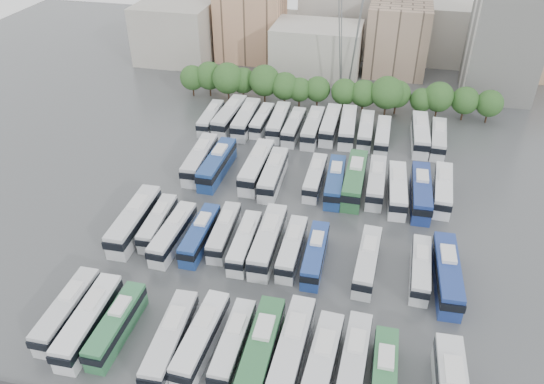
% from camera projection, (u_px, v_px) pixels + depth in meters
% --- Properties ---
extents(ground, '(220.00, 220.00, 0.00)m').
position_uv_depth(ground, '(290.00, 228.00, 77.15)').
color(ground, '#424447').
rests_on(ground, ground).
extents(tree_line, '(66.66, 7.89, 8.38)m').
position_uv_depth(tree_line, '(324.00, 88.00, 108.95)').
color(tree_line, black).
rests_on(tree_line, ground).
extents(city_buildings, '(102.00, 35.00, 20.00)m').
position_uv_depth(city_buildings, '(319.00, 28.00, 132.32)').
color(city_buildings, '#9E998E').
rests_on(city_buildings, ground).
extents(apartment_tower, '(14.00, 14.00, 26.00)m').
position_uv_depth(apartment_tower, '(506.00, 36.00, 110.40)').
color(apartment_tower, silver).
rests_on(apartment_tower, ground).
extents(electricity_pylon, '(9.00, 6.91, 33.83)m').
position_uv_depth(electricity_pylon, '(351.00, 9.00, 106.84)').
color(electricity_pylon, slate).
rests_on(electricity_pylon, ground).
extents(bus_r0_s0, '(2.74, 11.79, 3.69)m').
position_uv_depth(bus_r0_s0, '(68.00, 310.00, 61.37)').
color(bus_r0_s0, silver).
rests_on(bus_r0_s0, ground).
extents(bus_r0_s1, '(3.07, 12.52, 3.91)m').
position_uv_depth(bus_r0_s1, '(89.00, 320.00, 59.87)').
color(bus_r0_s1, silver).
rests_on(bus_r0_s1, ground).
extents(bus_r0_s2, '(2.49, 11.28, 3.54)m').
position_uv_depth(bus_r0_s2, '(117.00, 325.00, 59.58)').
color(bus_r0_s2, '#317246').
rests_on(bus_r0_s2, ground).
extents(bus_r0_s4, '(3.25, 12.39, 3.85)m').
position_uv_depth(bus_r0_s4, '(171.00, 339.00, 57.66)').
color(bus_r0_s4, silver).
rests_on(bus_r0_s4, ground).
extents(bus_r0_s5, '(3.10, 12.01, 3.74)m').
position_uv_depth(bus_r0_s5, '(201.00, 338.00, 57.90)').
color(bus_r0_s5, silver).
rests_on(bus_r0_s5, ground).
extents(bus_r0_s6, '(2.43, 11.04, 3.46)m').
position_uv_depth(bus_r0_s6, '(233.00, 343.00, 57.44)').
color(bus_r0_s6, silver).
rests_on(bus_r0_s6, ground).
extents(bus_r0_s7, '(3.05, 13.11, 4.10)m').
position_uv_depth(bus_r0_s7, '(261.00, 351.00, 56.24)').
color(bus_r0_s7, '#2C673B').
rests_on(bus_r0_s7, ground).
extents(bus_r0_s8, '(3.05, 12.79, 3.99)m').
position_uv_depth(bus_r0_s8, '(292.00, 348.00, 56.60)').
color(bus_r0_s8, silver).
rests_on(bus_r0_s8, ground).
extents(bus_r0_s9, '(3.33, 12.54, 3.90)m').
position_uv_depth(bus_r0_s9, '(321.00, 365.00, 54.83)').
color(bus_r0_s9, silver).
rests_on(bus_r0_s9, ground).
extents(bus_r0_s10, '(2.99, 11.89, 3.70)m').
position_uv_depth(bus_r0_s10, '(354.00, 362.00, 55.22)').
color(bus_r0_s10, silver).
rests_on(bus_r0_s10, ground).
extents(bus_r0_s11, '(2.62, 11.55, 3.62)m').
position_uv_depth(bus_r0_s11, '(384.00, 379.00, 53.60)').
color(bus_r0_s11, '#2F6E3F').
rests_on(bus_r0_s11, ground).
extents(bus_r1_s0, '(3.27, 13.58, 4.24)m').
position_uv_depth(bus_r1_s0, '(135.00, 220.00, 75.36)').
color(bus_r1_s0, silver).
rests_on(bus_r1_s0, ground).
extents(bus_r1_s1, '(2.90, 10.95, 3.40)m').
position_uv_depth(bus_r1_s1, '(158.00, 222.00, 75.57)').
color(bus_r1_s1, silver).
rests_on(bus_r1_s1, ground).
extents(bus_r1_s2, '(2.93, 11.76, 3.67)m').
position_uv_depth(bus_r1_s2, '(173.00, 233.00, 73.29)').
color(bus_r1_s2, silver).
rests_on(bus_r1_s2, ground).
extents(bus_r1_s3, '(2.49, 11.28, 3.54)m').
position_uv_depth(bus_r1_s3, '(200.00, 234.00, 73.19)').
color(bus_r1_s3, navy).
rests_on(bus_r1_s3, ground).
extents(bus_r1_s4, '(2.85, 10.99, 3.42)m').
position_uv_depth(bus_r1_s4, '(224.00, 231.00, 73.81)').
color(bus_r1_s4, silver).
rests_on(bus_r1_s4, ground).
extents(bus_r1_s5, '(2.72, 11.22, 3.50)m').
position_uv_depth(bus_r1_s5, '(245.00, 242.00, 71.79)').
color(bus_r1_s5, silver).
rests_on(bus_r1_s5, ground).
extents(bus_r1_s6, '(2.99, 13.05, 4.08)m').
position_uv_depth(bus_r1_s6, '(268.00, 240.00, 71.64)').
color(bus_r1_s6, silver).
rests_on(bus_r1_s6, ground).
extents(bus_r1_s7, '(2.49, 11.19, 3.51)m').
position_uv_depth(bus_r1_s7, '(292.00, 248.00, 70.80)').
color(bus_r1_s7, silver).
rests_on(bus_r1_s7, ground).
extents(bus_r1_s8, '(2.66, 11.22, 3.50)m').
position_uv_depth(bus_r1_s8, '(315.00, 254.00, 69.72)').
color(bus_r1_s8, navy).
rests_on(bus_r1_s8, ground).
extents(bus_r1_s10, '(3.01, 11.73, 3.65)m').
position_uv_depth(bus_r1_s10, '(367.00, 261.00, 68.56)').
color(bus_r1_s10, silver).
rests_on(bus_r1_s10, ground).
extents(bus_r1_s12, '(2.53, 10.85, 3.39)m').
position_uv_depth(bus_r1_s12, '(420.00, 269.00, 67.47)').
color(bus_r1_s12, silver).
rests_on(bus_r1_s12, ground).
extents(bus_r1_s13, '(3.44, 13.10, 4.07)m').
position_uv_depth(bus_r1_s13, '(447.00, 273.00, 66.22)').
color(bus_r1_s13, navy).
rests_on(bus_r1_s13, ground).
extents(bus_r2_s1, '(3.36, 13.12, 4.09)m').
position_uv_depth(bus_r2_s1, '(200.00, 159.00, 89.84)').
color(bus_r2_s1, silver).
rests_on(bus_r2_s1, ground).
extents(bus_r2_s2, '(3.08, 13.15, 4.11)m').
position_uv_depth(bus_r2_s2, '(217.00, 164.00, 88.48)').
color(bus_r2_s2, navy).
rests_on(bus_r2_s2, ground).
extents(bus_r2_s4, '(3.03, 13.42, 4.20)m').
position_uv_depth(bus_r2_s4, '(257.00, 166.00, 87.75)').
color(bus_r2_s4, silver).
rests_on(bus_r2_s4, ground).
extents(bus_r2_s5, '(3.04, 12.67, 3.96)m').
position_uv_depth(bus_r2_s5, '(273.00, 174.00, 85.98)').
color(bus_r2_s5, silver).
rests_on(bus_r2_s5, ground).
extents(bus_r2_s7, '(2.44, 11.14, 3.50)m').
position_uv_depth(bus_r2_s7, '(315.00, 177.00, 85.57)').
color(bus_r2_s7, silver).
rests_on(bus_r2_s7, ground).
extents(bus_r2_s8, '(3.17, 12.17, 3.79)m').
position_uv_depth(bus_r2_s8, '(335.00, 181.00, 84.30)').
color(bus_r2_s8, navy).
rests_on(bus_r2_s8, ground).
extents(bus_r2_s9, '(2.99, 13.69, 4.29)m').
position_uv_depth(bus_r2_s9, '(355.00, 179.00, 84.34)').
color(bus_r2_s9, '#2C6739').
rests_on(bus_r2_s9, ground).
extents(bus_r2_s10, '(2.76, 12.16, 3.81)m').
position_uv_depth(bus_r2_s10, '(376.00, 182.00, 84.14)').
color(bus_r2_s10, silver).
rests_on(bus_r2_s10, ground).
extents(bus_r2_s11, '(3.34, 12.53, 3.89)m').
position_uv_depth(bus_r2_s11, '(397.00, 189.00, 82.27)').
color(bus_r2_s11, silver).
rests_on(bus_r2_s11, ground).
extents(bus_r2_s12, '(3.20, 13.17, 4.11)m').
position_uv_depth(bus_r2_s12, '(421.00, 191.00, 81.54)').
color(bus_r2_s12, navy).
rests_on(bus_r2_s12, ground).
extents(bus_r2_s13, '(3.18, 12.24, 3.81)m').
position_uv_depth(bus_r2_s13, '(443.00, 189.00, 82.35)').
color(bus_r2_s13, white).
rests_on(bus_r2_s13, ground).
extents(bus_r3_s0, '(2.90, 11.47, 3.57)m').
position_uv_depth(bus_r3_s0, '(211.00, 118.00, 103.61)').
color(bus_r3_s0, silver).
rests_on(bus_r3_s0, ground).
extents(bus_r3_s1, '(3.52, 13.66, 4.25)m').
position_uv_depth(bus_r3_s1, '(230.00, 116.00, 103.55)').
color(bus_r3_s1, silver).
rests_on(bus_r3_s1, ground).
extents(bus_r3_s2, '(3.08, 13.11, 4.10)m').
position_uv_depth(bus_r3_s2, '(246.00, 119.00, 102.65)').
color(bus_r3_s2, silver).
rests_on(bus_r3_s2, ground).
extents(bus_r3_s3, '(2.57, 10.86, 3.39)m').
position_uv_depth(bus_r3_s3, '(262.00, 120.00, 103.00)').
color(bus_r3_s3, white).
rests_on(bus_r3_s3, ground).
extents(bus_r3_s4, '(3.11, 12.37, 3.85)m').
position_uv_depth(bus_r3_s4, '(279.00, 122.00, 101.91)').
color(bus_r3_s4, silver).
rests_on(bus_r3_s4, ground).
extents(bus_r3_s5, '(2.75, 11.71, 3.66)m').
position_uv_depth(bus_r3_s5, '(294.00, 126.00, 100.39)').
color(bus_r3_s5, silver).
rests_on(bus_r3_s5, ground).
extents(bus_r3_s6, '(2.77, 12.57, 3.94)m').
position_uv_depth(bus_r3_s6, '(313.00, 127.00, 99.88)').
color(bus_r3_s6, silver).
rests_on(bus_r3_s6, ground).
extents(bus_r3_s7, '(2.73, 12.52, 3.93)m').
position_uv_depth(bus_r3_s7, '(330.00, 124.00, 100.87)').
color(bus_r3_s7, silver).
rests_on(bus_r3_s7, ground).
extents(bus_r3_s8, '(3.46, 13.03, 4.05)m').
position_uv_depth(bus_r3_s8, '(348.00, 126.00, 100.00)').
color(bus_r3_s8, silver).
rests_on(bus_r3_s8, ground).
extents(bus_r3_s9, '(2.82, 11.86, 3.70)m').
position_uv_depth(bus_r3_s9, '(366.00, 130.00, 99.13)').
color(bus_r3_s9, silver).
rests_on(bus_r3_s9, ground).
extents(bus_r3_s10, '(2.55, 11.59, 3.63)m').
position_uv_depth(bus_r3_s10, '(383.00, 136.00, 97.35)').
color(bus_r3_s10, silver).
rests_on(bus_r3_s10, ground).
extents(bus_r3_s12, '(3.35, 13.27, 4.13)m').
position_uv_depth(bus_r3_s12, '(420.00, 134.00, 97.38)').
color(bus_r3_s12, silver).
rests_on(bus_r3_s12, ground).
extents(bus_r3_s13, '(3.00, 11.99, 3.74)m').
position_uv_depth(bus_r3_s13, '(438.00, 138.00, 96.35)').
color(bus_r3_s13, silver).
rests_on(bus_r3_s13, ground).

